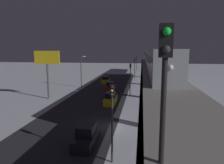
# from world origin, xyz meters

# --- Properties ---
(ground_plane) EXTENTS (240.00, 240.00, 0.00)m
(ground_plane) POSITION_xyz_m (0.00, 0.00, 0.00)
(ground_plane) COLOR silver
(avenue_asphalt) EXTENTS (11.00, 106.44, 0.01)m
(avenue_asphalt) POSITION_xyz_m (4.62, 0.00, 0.00)
(avenue_asphalt) COLOR #28282D
(avenue_asphalt) RESTS_ON ground_plane
(elevated_railway) EXTENTS (5.00, 106.44, 5.70)m
(elevated_railway) POSITION_xyz_m (-5.99, -0.00, 4.92)
(elevated_railway) COLOR gray
(elevated_railway) RESTS_ON ground_plane
(subway_train) EXTENTS (2.94, 74.07, 3.40)m
(subway_train) POSITION_xyz_m (-6.08, -31.90, 7.48)
(subway_train) COLOR #999EA8
(subway_train) RESTS_ON elevated_railway
(rail_signal) EXTENTS (0.36, 0.41, 4.00)m
(rail_signal) POSITION_xyz_m (-4.32, 16.86, 8.42)
(rail_signal) COLOR black
(rail_signal) RESTS_ON elevated_railway
(sedan_red) EXTENTS (1.80, 4.38, 1.97)m
(sedan_red) POSITION_xyz_m (3.22, -21.97, 0.80)
(sedan_red) COLOR #A51E1E
(sedan_red) RESTS_ON ground_plane
(sedan_black) EXTENTS (1.80, 4.71, 1.97)m
(sedan_black) POSITION_xyz_m (1.42, 4.60, 0.80)
(sedan_black) COLOR black
(sedan_black) RESTS_ON ground_plane
(sedan_yellow) EXTENTS (1.80, 4.70, 1.97)m
(sedan_yellow) POSITION_xyz_m (1.42, -10.58, 0.80)
(sedan_yellow) COLOR gold
(sedan_yellow) RESTS_ON ground_plane
(sedan_yellow_2) EXTENTS (1.80, 4.57, 1.97)m
(sedan_yellow_2) POSITION_xyz_m (6.02, -31.87, 0.80)
(sedan_yellow_2) COLOR gold
(sedan_yellow_2) RESTS_ON ground_plane
(traffic_light_near) EXTENTS (0.32, 0.44, 6.40)m
(traffic_light_near) POSITION_xyz_m (-1.48, 7.46, 4.20)
(traffic_light_near) COLOR #2D2D2D
(traffic_light_near) RESTS_ON ground_plane
(traffic_light_mid) EXTENTS (0.32, 0.44, 6.40)m
(traffic_light_mid) POSITION_xyz_m (-1.48, -17.38, 4.20)
(traffic_light_mid) COLOR #2D2D2D
(traffic_light_mid) RESTS_ON ground_plane
(traffic_light_far) EXTENTS (0.32, 0.44, 6.40)m
(traffic_light_far) POSITION_xyz_m (-1.48, -42.22, 4.20)
(traffic_light_far) COLOR #2D2D2D
(traffic_light_far) RESTS_ON ground_plane
(traffic_light_distant) EXTENTS (0.32, 0.44, 6.40)m
(traffic_light_distant) POSITION_xyz_m (-1.48, -67.06, 4.20)
(traffic_light_distant) COLOR #2D2D2D
(traffic_light_distant) RESTS_ON ground_plane
(commercial_billboard) EXTENTS (4.80, 0.36, 8.90)m
(commercial_billboard) POSITION_xyz_m (13.51, -12.57, 6.83)
(commercial_billboard) COLOR #4C4C51
(commercial_billboard) RESTS_ON ground_plane
(street_lamp_far) EXTENTS (1.35, 0.44, 7.65)m
(street_lamp_far) POSITION_xyz_m (10.70, -25.00, 4.81)
(street_lamp_far) COLOR #38383D
(street_lamp_far) RESTS_ON ground_plane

